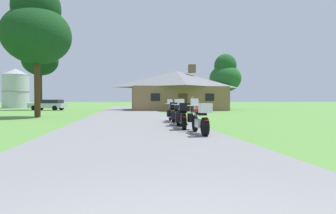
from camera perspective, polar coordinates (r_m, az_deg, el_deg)
The scene contains 13 objects.
ground_plane at distance 21.80m, azimuth -7.58°, elevation -2.06°, with size 500.00×500.00×0.00m, color #56893D.
asphalt_driveway at distance 19.80m, azimuth -7.50°, elevation -2.31°, with size 6.40×80.00×0.06m, color slate.
motorcycle_red_nearest_to_camera at distance 10.28m, azimuth 6.62°, elevation -2.36°, with size 0.66×2.08×1.30m.
motorcycle_white_second_in_row at distance 12.22m, azimuth 3.06°, elevation -1.82°, with size 0.85×2.08×1.30m.
motorcycle_yellow_third_in_row at distance 14.09m, azimuth 2.03°, elevation -1.41°, with size 0.92×2.08×1.30m.
motorcycle_green_farthest_in_row at distance 16.17m, azimuth 0.89°, elevation -1.06°, with size 0.73×2.08×1.30m.
stone_lodge at distance 38.36m, azimuth 1.73°, elevation 3.47°, with size 12.58×9.37×6.19m.
bystander_olive_shirt_near_lodge at distance 29.85m, azimuth 4.93°, elevation 0.67°, with size 0.49×0.37×1.69m.
tree_left_far at distance 42.76m, azimuth -24.41°, elevation 9.22°, with size 4.72×4.72×10.38m.
tree_right_of_lodge at distance 43.27m, azimuth 11.49°, elevation 6.41°, with size 4.71×4.71×8.25m.
tree_left_near at distance 24.30m, azimuth -25.00°, elevation 14.33°, with size 5.09×5.09×10.16m.
metal_silo_distant at distance 54.38m, azimuth -28.39°, elevation 3.33°, with size 4.33×4.33×6.68m.
parked_silver_suv_far_left at distance 40.34m, azimuth -23.03°, elevation 0.49°, with size 4.92×2.95×1.40m.
Camera 1 is at (-0.29, -1.76, 1.27)m, focal length 30.19 mm.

